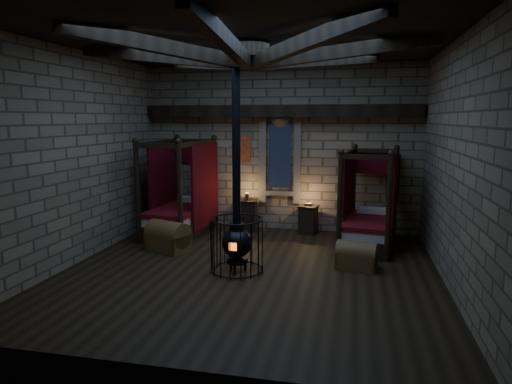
% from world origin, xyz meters
% --- Properties ---
extents(room, '(7.02, 7.02, 4.29)m').
position_xyz_m(room, '(-0.00, 0.09, 3.74)').
color(room, black).
rests_on(room, ground).
extents(bed_left, '(1.33, 2.30, 2.33)m').
position_xyz_m(bed_left, '(-2.33, 2.46, 0.58)').
color(bed_left, black).
rests_on(bed_left, ground).
extents(bed_right, '(1.36, 2.19, 2.15)m').
position_xyz_m(bed_right, '(2.23, 2.29, 0.53)').
color(bed_right, black).
rests_on(bed_right, ground).
extents(trunk_left, '(1.06, 0.88, 0.67)m').
position_xyz_m(trunk_left, '(-2.06, 0.97, 0.30)').
color(trunk_left, brown).
rests_on(trunk_left, ground).
extents(trunk_right, '(0.83, 0.61, 0.55)m').
position_xyz_m(trunk_right, '(1.97, 0.58, 0.24)').
color(trunk_right, brown).
rests_on(trunk_right, ground).
extents(nightstand_left, '(0.54, 0.52, 0.99)m').
position_xyz_m(nightstand_left, '(-0.78, 3.10, 0.42)').
color(nightstand_left, black).
rests_on(nightstand_left, ground).
extents(nightstand_right, '(0.53, 0.51, 0.78)m').
position_xyz_m(nightstand_right, '(0.79, 3.10, 0.36)').
color(nightstand_right, black).
rests_on(nightstand_right, ground).
extents(stove, '(1.00, 1.00, 4.05)m').
position_xyz_m(stove, '(-0.23, -0.05, 0.62)').
color(stove, black).
rests_on(stove, ground).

